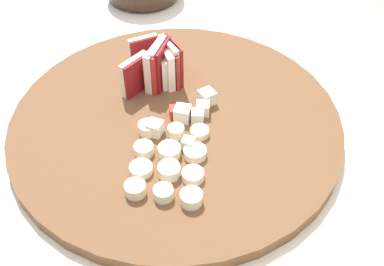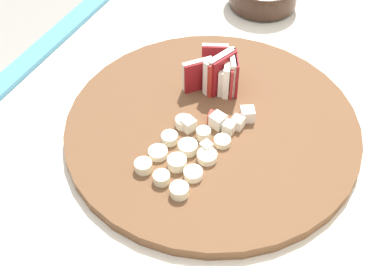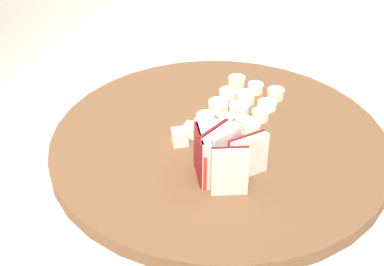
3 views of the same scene
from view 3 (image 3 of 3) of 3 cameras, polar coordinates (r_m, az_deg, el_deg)
The scene contains 4 objects.
cutting_board at distance 0.75m, azimuth 2.83°, elevation -1.05°, with size 0.46×0.46×0.02m, color brown.
apple_wedge_fan at distance 0.66m, azimuth 2.86°, elevation -2.46°, with size 0.08×0.09×0.07m.
apple_dice_pile at distance 0.74m, azimuth 1.70°, elevation 0.48°, with size 0.11×0.10×0.02m.
banana_slice_rows at distance 0.81m, azimuth 5.36°, elevation 3.11°, with size 0.15×0.11×0.02m.
Camera 3 is at (-0.50, -0.16, 1.31)m, focal length 51.29 mm.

